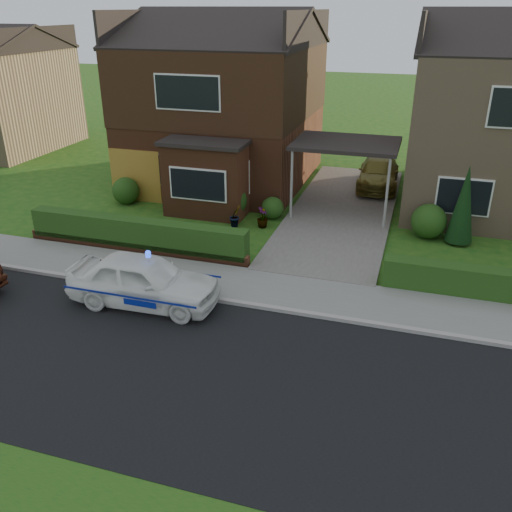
% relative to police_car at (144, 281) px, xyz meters
% --- Properties ---
extents(ground, '(120.00, 120.00, 0.00)m').
position_rel_police_car_xyz_m(ground, '(3.92, -2.40, -0.69)').
color(ground, '#195015').
rests_on(ground, ground).
extents(road, '(60.00, 6.00, 0.02)m').
position_rel_police_car_xyz_m(road, '(3.92, -2.40, -0.69)').
color(road, black).
rests_on(road, ground).
extents(kerb, '(60.00, 0.16, 0.12)m').
position_rel_police_car_xyz_m(kerb, '(3.92, 0.65, -0.63)').
color(kerb, '#9E9993').
rests_on(kerb, ground).
extents(sidewalk, '(60.00, 2.00, 0.10)m').
position_rel_police_car_xyz_m(sidewalk, '(3.92, 1.70, -0.64)').
color(sidewalk, slate).
rests_on(sidewalk, ground).
extents(driveway, '(3.80, 12.00, 0.12)m').
position_rel_police_car_xyz_m(driveway, '(3.92, 8.60, -0.63)').
color(driveway, '#666059').
rests_on(driveway, ground).
extents(house_left, '(7.50, 9.53, 7.25)m').
position_rel_police_car_xyz_m(house_left, '(-1.86, 11.50, 3.12)').
color(house_left, brown).
rests_on(house_left, ground).
extents(carport_link, '(3.80, 3.00, 2.77)m').
position_rel_police_car_xyz_m(carport_link, '(3.92, 8.55, 1.97)').
color(carport_link, black).
rests_on(carport_link, ground).
extents(garage_door, '(2.20, 0.10, 2.10)m').
position_rel_police_car_xyz_m(garage_door, '(-4.32, 7.56, 0.36)').
color(garage_door, olive).
rests_on(garage_door, ground).
extents(dwarf_wall, '(7.70, 0.25, 0.36)m').
position_rel_police_car_xyz_m(dwarf_wall, '(-1.88, 2.90, -0.51)').
color(dwarf_wall, brown).
rests_on(dwarf_wall, ground).
extents(hedge_left, '(7.50, 0.55, 0.90)m').
position_rel_police_car_xyz_m(hedge_left, '(-1.88, 3.05, -0.69)').
color(hedge_left, '#193D13').
rests_on(hedge_left, ground).
extents(shrub_left_far, '(1.08, 1.08, 1.08)m').
position_rel_police_car_xyz_m(shrub_left_far, '(-4.58, 7.10, -0.15)').
color(shrub_left_far, '#193D13').
rests_on(shrub_left_far, ground).
extents(shrub_left_mid, '(1.32, 1.32, 1.32)m').
position_rel_police_car_xyz_m(shrub_left_mid, '(-0.08, 6.90, -0.03)').
color(shrub_left_mid, '#193D13').
rests_on(shrub_left_mid, ground).
extents(shrub_left_near, '(0.84, 0.84, 0.84)m').
position_rel_police_car_xyz_m(shrub_left_near, '(1.52, 7.20, -0.27)').
color(shrub_left_near, '#193D13').
rests_on(shrub_left_near, ground).
extents(shrub_right_near, '(1.20, 1.20, 1.20)m').
position_rel_police_car_xyz_m(shrub_right_near, '(7.12, 7.00, -0.09)').
color(shrub_right_near, '#193D13').
rests_on(shrub_right_near, ground).
extents(conifer_a, '(0.90, 0.90, 2.60)m').
position_rel_police_car_xyz_m(conifer_a, '(8.12, 6.80, 0.61)').
color(conifer_a, black).
rests_on(conifer_a, ground).
extents(police_car, '(3.72, 4.10, 1.54)m').
position_rel_police_car_xyz_m(police_car, '(0.00, 0.00, 0.00)').
color(police_car, white).
rests_on(police_car, ground).
extents(driveway_car, '(1.84, 4.17, 1.19)m').
position_rel_police_car_xyz_m(driveway_car, '(4.92, 12.10, 0.03)').
color(driveway_car, brown).
rests_on(driveway_car, driveway).
extents(potted_plant_a, '(0.50, 0.43, 0.80)m').
position_rel_police_car_xyz_m(potted_plant_a, '(-0.55, 3.60, -0.29)').
color(potted_plant_a, gray).
rests_on(potted_plant_a, ground).
extents(potted_plant_b, '(0.55, 0.51, 0.80)m').
position_rel_police_car_xyz_m(potted_plant_b, '(0.47, 5.99, -0.29)').
color(potted_plant_b, gray).
rests_on(potted_plant_b, ground).
extents(potted_plant_c, '(0.42, 0.42, 0.74)m').
position_rel_police_car_xyz_m(potted_plant_c, '(1.42, 6.21, -0.32)').
color(potted_plant_c, gray).
rests_on(potted_plant_c, ground).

